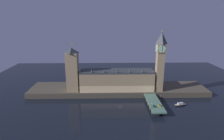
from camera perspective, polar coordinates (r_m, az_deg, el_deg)
The scene contains 12 objects.
ground_plane at distance 206.01m, azimuth 2.52°, elevation -10.65°, with size 400.00×400.00×0.00m, color black.
embankment at distance 240.40m, azimuth 1.94°, elevation -5.88°, with size 220.00×42.00×6.43m.
parliament_hall at distance 228.69m, azimuth 1.46°, elevation -2.98°, with size 87.96×23.60×28.67m.
clock_tower at distance 223.68m, azimuth 14.49°, elevation 2.95°, with size 10.48×10.59×71.16m.
victoria_tower at distance 224.64m, azimuth -11.97°, elevation 0.12°, with size 13.80×13.80×57.98m.
bridge at distance 205.21m, azimuth 12.71°, elevation -9.98°, with size 13.20×46.00×5.69m.
car_northbound_trail at distance 193.94m, azimuth 12.67°, elevation -10.70°, with size 1.96×4.07×1.41m.
car_southbound_lead at distance 196.20m, azimuth 14.28°, elevation -10.47°, with size 1.91×3.95×1.59m.
pedestrian_near_rail at distance 191.65m, azimuth 11.94°, elevation -10.92°, with size 0.38×0.38×1.63m.
street_lamp_near at distance 188.52m, azimuth 12.01°, elevation -10.43°, with size 1.34×0.60×5.88m.
street_lamp_mid at distance 204.18m, azimuth 14.53°, elevation -8.29°, with size 1.34×0.60×7.09m.
boat_downstream at distance 216.73m, azimuth 20.08°, elevation -9.89°, with size 14.26×7.24×3.53m.
Camera 1 is at (-12.73, -184.61, 90.54)m, focal length 30.00 mm.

